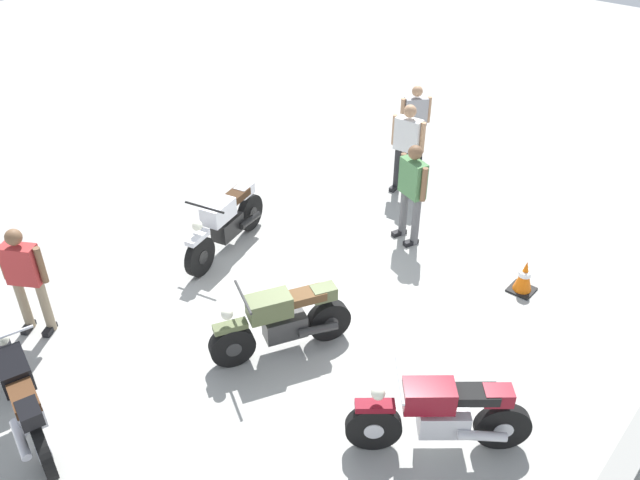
{
  "coord_description": "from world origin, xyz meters",
  "views": [
    {
      "loc": [
        5.54,
        5.04,
        6.18
      ],
      "look_at": [
        -0.58,
        -0.19,
        0.75
      ],
      "focal_mm": 36.86,
      "sensor_mm": 36.0,
      "label": 1
    }
  ],
  "objects": [
    {
      "name": "motorcycle_olive_vintage",
      "position": [
        0.91,
        0.43,
        0.49
      ],
      "size": [
        1.8,
        1.08,
        1.07
      ],
      "rotation": [
        0.0,
        0.0,
        5.8
      ],
      "color": "black",
      "rests_on": "ground"
    },
    {
      "name": "ground_plane",
      "position": [
        0.0,
        0.0,
        0.0
      ],
      "size": [
        40.0,
        40.0,
        0.0
      ],
      "primitive_type": "plane",
      "color": "#9E9E99"
    },
    {
      "name": "person_in_green_shirt",
      "position": [
        -2.42,
        0.19,
        0.99
      ],
      "size": [
        0.44,
        0.65,
        1.73
      ],
      "rotation": [
        0.0,
        0.0,
        5.93
      ],
      "color": "#59595B",
      "rests_on": "ground"
    },
    {
      "name": "curb_edge",
      "position": [
        0.0,
        4.6,
        0.07
      ],
      "size": [
        14.0,
        0.3,
        0.15
      ],
      "primitive_type": "cube",
      "color": "gray",
      "rests_on": "ground"
    },
    {
      "name": "person_in_gray_shirt",
      "position": [
        -4.9,
        -1.4,
        0.89
      ],
      "size": [
        0.55,
        0.51,
        1.58
      ],
      "rotation": [
        0.0,
        0.0,
        4.01
      ],
      "color": "#262628",
      "rests_on": "ground"
    },
    {
      "name": "motorcycle_maroon_cruiser",
      "position": [
        0.93,
        2.86,
        0.52
      ],
      "size": [
        1.46,
        1.66,
        1.09
      ],
      "rotation": [
        0.0,
        0.0,
        5.43
      ],
      "color": "black",
      "rests_on": "ground"
    },
    {
      "name": "traffic_cone",
      "position": [
        -2.37,
        2.29,
        0.26
      ],
      "size": [
        0.36,
        0.36,
        0.53
      ],
      "color": "black",
      "rests_on": "ground"
    },
    {
      "name": "motorcycle_black_cruiser",
      "position": [
        3.8,
        -0.89,
        0.52
      ],
      "size": [
        0.89,
        2.04,
        1.09
      ],
      "rotation": [
        0.0,
        0.0,
        4.43
      ],
      "color": "black",
      "rests_on": "ground"
    },
    {
      "name": "motorcycle_silver_cruiser",
      "position": [
        -0.23,
        -1.88,
        0.52
      ],
      "size": [
        2.06,
        0.76,
        1.09
      ],
      "rotation": [
        0.0,
        0.0,
        0.24
      ],
      "color": "black",
      "rests_on": "ground"
    },
    {
      "name": "person_in_red_shirt",
      "position": [
        2.8,
        -2.45,
        0.93
      ],
      "size": [
        0.49,
        0.59,
        1.64
      ],
      "rotation": [
        0.0,
        0.0,
        0.55
      ],
      "color": "gray",
      "rests_on": "ground"
    },
    {
      "name": "person_in_white_shirt",
      "position": [
        -3.72,
        -0.79,
        0.99
      ],
      "size": [
        0.34,
        0.67,
        1.72
      ],
      "rotation": [
        0.0,
        0.0,
        0.1
      ],
      "color": "#262628",
      "rests_on": "ground"
    }
  ]
}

